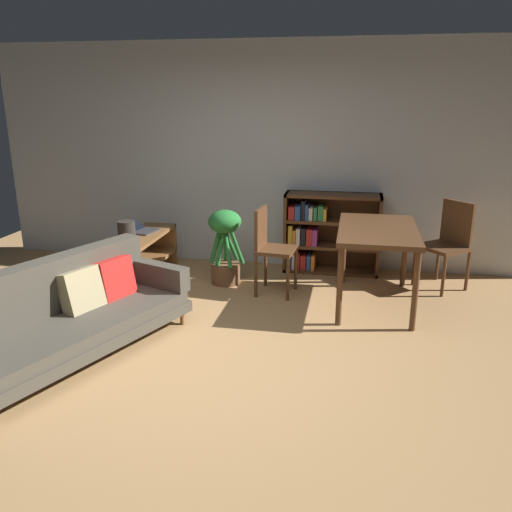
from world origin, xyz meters
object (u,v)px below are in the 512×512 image
potted_floor_plant (225,244)px  dining_chair_far (270,245)px  dining_chair_near (448,240)px  open_laptop (141,229)px  fabric_couch (68,313)px  desk_speaker (127,231)px  media_console (142,260)px  bookshelf (324,233)px  dining_table (377,237)px

potted_floor_plant → dining_chair_far: 0.59m
potted_floor_plant → dining_chair_near: dining_chair_near is taller
open_laptop → dining_chair_far: bearing=-8.0°
fabric_couch → open_laptop: bearing=94.5°
open_laptop → desk_speaker: size_ratio=1.94×
open_laptop → dining_chair_far: (1.56, -0.22, -0.05)m
dining_chair_far → desk_speaker: bearing=-171.5°
media_console → desk_speaker: bearing=-98.8°
fabric_couch → open_laptop: size_ratio=5.04×
media_console → potted_floor_plant: 0.97m
fabric_couch → potted_floor_plant: potted_floor_plant is taller
open_laptop → dining_chair_far: size_ratio=0.47×
dining_chair_near → bookshelf: dining_chair_near is taller
media_console → dining_chair_far: dining_chair_far is taller
bookshelf → media_console: bearing=-157.3°
potted_floor_plant → desk_speaker: bearing=-156.3°
fabric_couch → potted_floor_plant: bearing=65.7°
potted_floor_plant → open_laptop: bearing=179.0°
desk_speaker → dining_chair_far: 1.55m
potted_floor_plant → fabric_couch: bearing=-114.3°
open_laptop → desk_speaker: 0.46m
open_laptop → potted_floor_plant: 1.02m
media_console → dining_chair_near: 3.43m
fabric_couch → dining_chair_near: dining_chair_near is taller
bookshelf → open_laptop: bearing=-162.5°
open_laptop → dining_table: (2.66, -0.35, 0.13)m
desk_speaker → potted_floor_plant: (0.98, 0.43, -0.20)m
potted_floor_plant → bookshelf: (1.07, 0.67, 0.00)m
dining_table → bookshelf: (-0.59, 1.01, -0.25)m
open_laptop → bookshelf: 2.18m
desk_speaker → potted_floor_plant: 1.09m
media_console → bookshelf: bookshelf is taller
fabric_couch → media_console: size_ratio=1.76×
fabric_couch → potted_floor_plant: (0.86, 1.90, 0.11)m
potted_floor_plant → dining_table: size_ratio=0.65×
bookshelf → desk_speaker: bearing=-151.7°
bookshelf → fabric_couch: bearing=-126.8°
open_laptop → potted_floor_plant: (1.01, -0.02, -0.11)m
dining_table → dining_chair_far: 1.13m
dining_table → dining_chair_near: dining_chair_near is taller
fabric_couch → bookshelf: bookshelf is taller
dining_table → bookshelf: bearing=120.2°
desk_speaker → dining_table: dining_table is taller
bookshelf → potted_floor_plant: bearing=-147.8°
desk_speaker → dining_chair_far: dining_chair_far is taller
desk_speaker → media_console: bearing=81.2°
media_console → potted_floor_plant: bearing=10.0°
potted_floor_plant → dining_chair_far: bearing=-20.3°
desk_speaker → bookshelf: size_ratio=0.20×
open_laptop → potted_floor_plant: bearing=-1.0°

